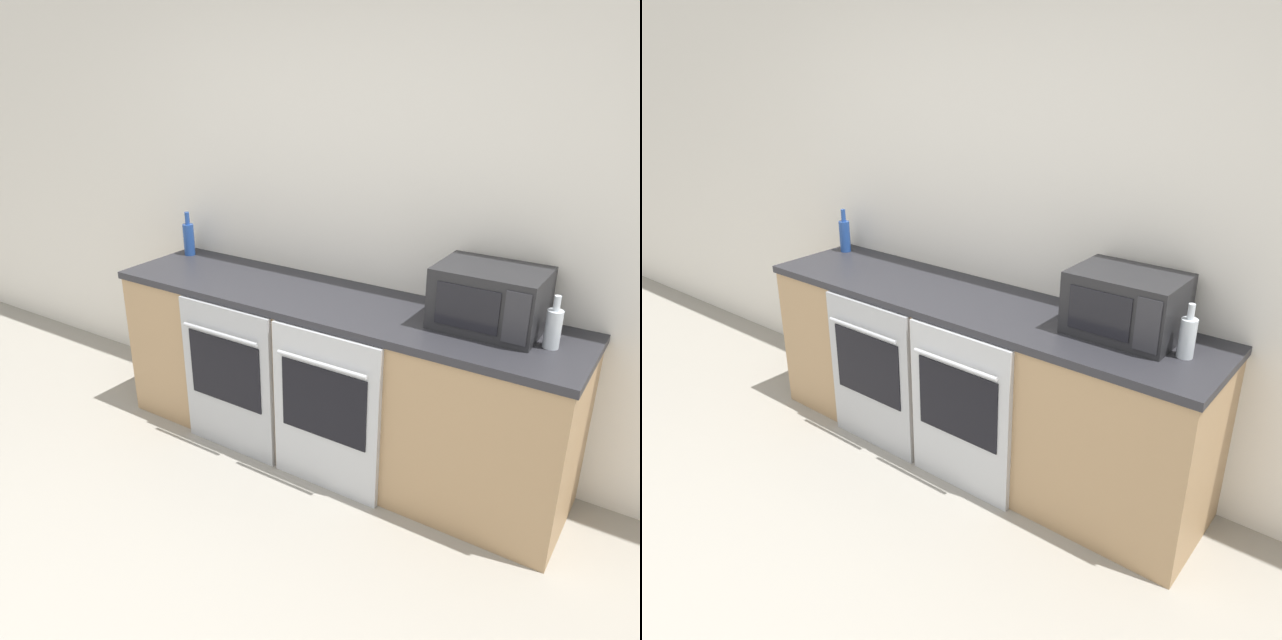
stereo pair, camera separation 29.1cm
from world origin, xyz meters
TOP-DOWN VIEW (x-y plane):
  - wall_back at (0.00, 2.11)m, footprint 10.00×0.06m
  - counter_back at (0.00, 1.79)m, footprint 2.56×0.62m
  - oven_left at (-0.48, 1.47)m, footprint 0.60×0.06m
  - oven_right at (0.15, 1.47)m, footprint 0.60×0.06m
  - microwave at (0.78, 1.86)m, footprint 0.48×0.35m
  - bottle_blue at (-1.17, 1.95)m, footprint 0.07×0.07m
  - bottle_clear at (1.09, 1.80)m, footprint 0.07×0.07m

SIDE VIEW (x-z plane):
  - oven_left at x=-0.48m, z-range 0.01..0.88m
  - oven_right at x=0.15m, z-range 0.01..0.88m
  - counter_back at x=0.00m, z-range 0.00..0.91m
  - bottle_clear at x=1.09m, z-range 0.89..1.12m
  - bottle_blue at x=-1.17m, z-range 0.88..1.15m
  - microwave at x=0.78m, z-range 0.91..1.20m
  - wall_back at x=0.00m, z-range 0.00..2.60m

